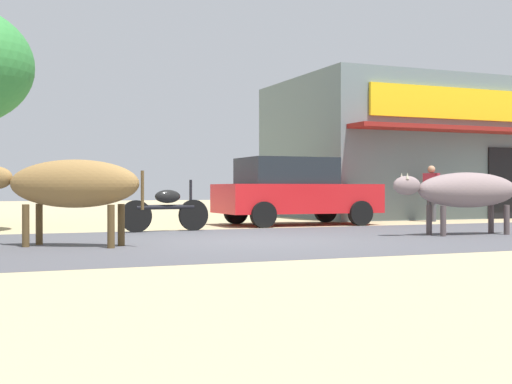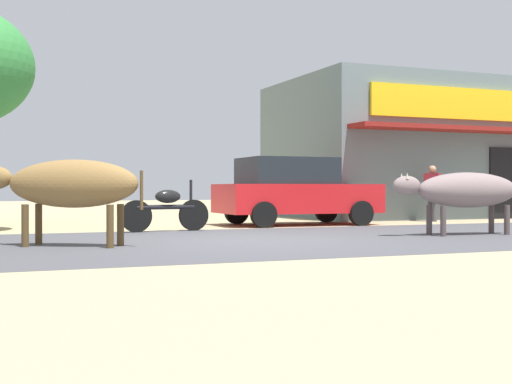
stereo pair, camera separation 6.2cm
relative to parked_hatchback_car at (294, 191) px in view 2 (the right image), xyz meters
name	(u,v)px [view 2 (the right image)]	position (x,y,z in m)	size (l,w,h in m)	color
ground	(251,241)	(-2.88, -4.35, -0.84)	(80.00, 80.00, 0.00)	tan
asphalt_road	(251,240)	(-2.88, -4.35, -0.84)	(72.00, 6.53, 0.00)	#47474C
storefront_right_club	(415,150)	(6.09, 3.68, 1.29)	(8.55, 6.57, 4.26)	slate
parked_hatchback_car	(294,191)	(0.00, 0.00, 0.00)	(3.90, 2.06, 1.64)	red
parked_motorcycle	(167,208)	(-3.56, -1.35, -0.36)	(1.92, 0.31, 1.08)	black
cow_near_brown	(69,185)	(-5.93, -4.42, 0.11)	(2.48, 1.75, 1.34)	olive
cow_far_dark	(465,191)	(1.47, -4.58, 0.01)	(2.82, 0.78, 1.21)	gray
pedestrian_by_shop	(432,189)	(4.24, 0.22, 0.04)	(0.44, 0.61, 1.52)	#3F3F47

